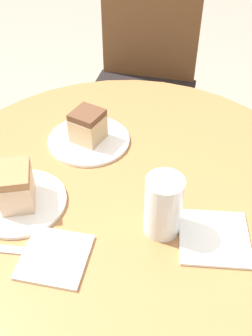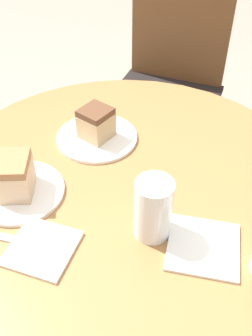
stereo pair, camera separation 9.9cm
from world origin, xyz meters
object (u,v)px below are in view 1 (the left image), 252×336
at_px(cake_slice_near, 16,186).
at_px(cake_slice_far, 88,126).
at_px(plate_near, 20,202).
at_px(plate_far, 89,140).
at_px(chair, 143,78).
at_px(glass_lemonade, 163,208).

xyz_separation_m(cake_slice_near, cake_slice_far, (0.08, 0.28, -0.00)).
xyz_separation_m(plate_near, plate_far, (0.08, 0.28, 0.00)).
relative_size(chair, plate_near, 4.53).
xyz_separation_m(plate_far, cake_slice_near, (-0.08, -0.28, 0.05)).
distance_m(chair, cake_slice_far, 0.78).
distance_m(cake_slice_near, glass_lemonade, 0.35).
bearing_deg(glass_lemonade, cake_slice_near, -177.91).
bearing_deg(glass_lemonade, chair, 105.05).
distance_m(chair, plate_near, 1.04).
bearing_deg(plate_near, cake_slice_far, 73.43).
relative_size(chair, cake_slice_near, 8.32).
xyz_separation_m(plate_near, cake_slice_near, (0.00, 0.00, 0.05)).
xyz_separation_m(chair, plate_far, (0.00, -0.74, 0.19)).
distance_m(plate_far, glass_lemonade, 0.38).
bearing_deg(cake_slice_near, glass_lemonade, 2.09).
distance_m(plate_near, cake_slice_far, 0.29).
height_order(plate_near, plate_far, same).
relative_size(plate_near, cake_slice_near, 1.84).
height_order(plate_near, cake_slice_near, cake_slice_near).
relative_size(cake_slice_far, glass_lemonade, 0.68).
bearing_deg(chair, plate_near, -95.57).
xyz_separation_m(chair, plate_near, (-0.08, -1.02, 0.19)).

